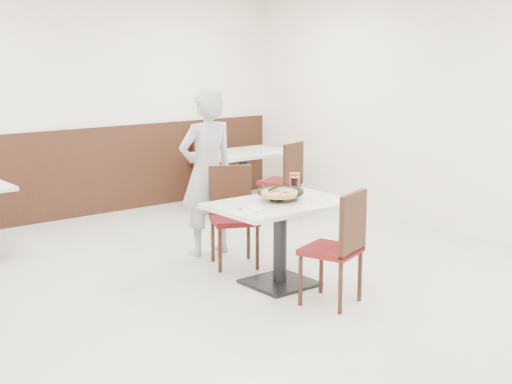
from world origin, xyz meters
TOP-DOWN VIEW (x-y plane):
  - floor at (0.00, 0.00)m, footprint 7.00×7.00m
  - wall_back at (0.00, 3.50)m, footprint 6.00×0.04m
  - wall_right at (3.00, 0.00)m, footprint 0.04×7.00m
  - wainscot_back at (0.00, 3.48)m, footprint 5.90×0.03m
  - main_table at (0.27, -0.06)m, footprint 1.22×0.82m
  - chair_near at (0.28, -0.67)m, footprint 0.53×0.53m
  - chair_far at (0.30, 0.64)m, footprint 0.56×0.56m
  - trivet at (0.29, 0.02)m, footprint 0.13×0.13m
  - pizza_pan at (0.34, 0.03)m, footprint 0.34×0.34m
  - pizza at (0.27, -0.04)m, footprint 0.32×0.32m
  - pizza_server at (0.32, -0.04)m, footprint 0.09×0.11m
  - napkin at (-0.16, -0.17)m, footprint 0.16×0.16m
  - side_plate at (-0.12, -0.17)m, footprint 0.18×0.18m
  - fork at (-0.16, -0.13)m, footprint 0.05×0.16m
  - cola_glass at (0.69, 0.23)m, footprint 0.07×0.07m
  - red_cup at (0.73, 0.28)m, footprint 0.10×0.10m
  - diner_person at (0.34, 1.16)m, footprint 0.64×0.44m
  - bg_table_right at (1.91, 2.58)m, footprint 1.25×0.88m
  - bg_chair_right_near at (1.92, 1.87)m, footprint 0.53×0.53m
  - bg_chair_right_far at (1.91, 3.24)m, footprint 0.53×0.53m

SIDE VIEW (x-z plane):
  - floor at x=0.00m, z-range 0.00..0.00m
  - main_table at x=0.27m, z-range 0.00..0.75m
  - bg_table_right at x=1.91m, z-range 0.00..0.75m
  - chair_near at x=0.28m, z-range 0.00..0.95m
  - chair_far at x=0.30m, z-range 0.00..0.95m
  - bg_chair_right_near at x=1.92m, z-range 0.00..0.95m
  - bg_chair_right_far at x=1.91m, z-range 0.00..0.95m
  - wainscot_back at x=0.00m, z-range 0.00..1.10m
  - napkin at x=-0.16m, z-range 0.75..0.75m
  - side_plate at x=-0.12m, z-range 0.75..0.77m
  - trivet at x=0.29m, z-range 0.75..0.79m
  - fork at x=-0.16m, z-range 0.77..0.77m
  - pizza_pan at x=0.34m, z-range 0.79..0.80m
  - pizza at x=0.27m, z-range 0.80..0.82m
  - cola_glass at x=0.69m, z-range 0.75..0.88m
  - red_cup at x=0.73m, z-range 0.75..0.91m
  - diner_person at x=0.34m, z-range 0.00..1.68m
  - pizza_server at x=0.32m, z-range 0.84..0.84m
  - wall_back at x=0.00m, z-range 0.00..2.80m
  - wall_right at x=3.00m, z-range 0.00..2.80m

